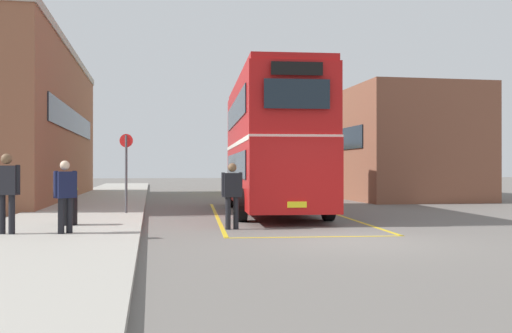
% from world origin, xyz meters
% --- Properties ---
extents(ground_plane, '(135.60, 135.60, 0.00)m').
position_xyz_m(ground_plane, '(0.00, 14.40, 0.00)').
color(ground_plane, '#66605B').
extents(sidewalk_left, '(4.00, 57.60, 0.14)m').
position_xyz_m(sidewalk_left, '(-6.50, 16.80, 0.07)').
color(sidewalk_left, '#A39E93').
rests_on(sidewalk_left, ground).
extents(brick_building_left, '(6.41, 20.33, 7.53)m').
position_xyz_m(brick_building_left, '(-11.24, 18.44, 3.77)').
color(brick_building_left, brown).
rests_on(brick_building_left, ground).
extents(depot_building_right, '(6.11, 13.50, 5.63)m').
position_xyz_m(depot_building_right, '(8.52, 18.86, 2.82)').
color(depot_building_right, brown).
rests_on(depot_building_right, ground).
extents(double_decker_bus, '(3.48, 10.82, 4.75)m').
position_xyz_m(double_decker_bus, '(-0.01, 8.29, 2.51)').
color(double_decker_bus, black).
rests_on(double_decker_bus, ground).
extents(single_deck_bus, '(3.03, 8.96, 3.02)m').
position_xyz_m(single_deck_bus, '(3.02, 24.47, 1.64)').
color(single_deck_bus, black).
rests_on(single_deck_bus, ground).
extents(pedestrian_boarding, '(0.57, 0.32, 1.74)m').
position_xyz_m(pedestrian_boarding, '(-2.17, 2.97, 1.01)').
color(pedestrian_boarding, black).
rests_on(pedestrian_boarding, ground).
extents(pedestrian_waiting_near, '(0.57, 0.37, 1.79)m').
position_xyz_m(pedestrian_waiting_near, '(-7.42, 1.54, 1.19)').
color(pedestrian_waiting_near, black).
rests_on(pedestrian_waiting_near, sidewalk_left).
extents(pedestrian_waiting_far, '(0.50, 0.47, 1.64)m').
position_xyz_m(pedestrian_waiting_far, '(-6.16, 1.45, 1.08)').
color(pedestrian_waiting_far, black).
rests_on(pedestrian_waiting_far, sidewalk_left).
extents(litter_bin, '(0.48, 0.48, 0.95)m').
position_xyz_m(litter_bin, '(-6.36, 3.45, 0.62)').
color(litter_bin, black).
rests_on(litter_bin, sidewalk_left).
extents(bus_stop_sign, '(0.43, 0.13, 2.59)m').
position_xyz_m(bus_stop_sign, '(-5.06, 7.40, 1.70)').
color(bus_stop_sign, '#4C4C51').
rests_on(bus_stop_sign, sidewalk_left).
extents(bay_marking_yellow, '(5.21, 12.97, 0.01)m').
position_xyz_m(bay_marking_yellow, '(-0.08, 6.32, 0.00)').
color(bay_marking_yellow, gold).
rests_on(bay_marking_yellow, ground).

